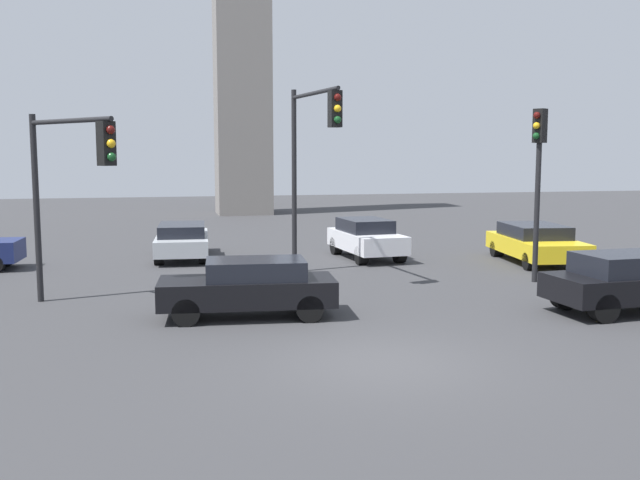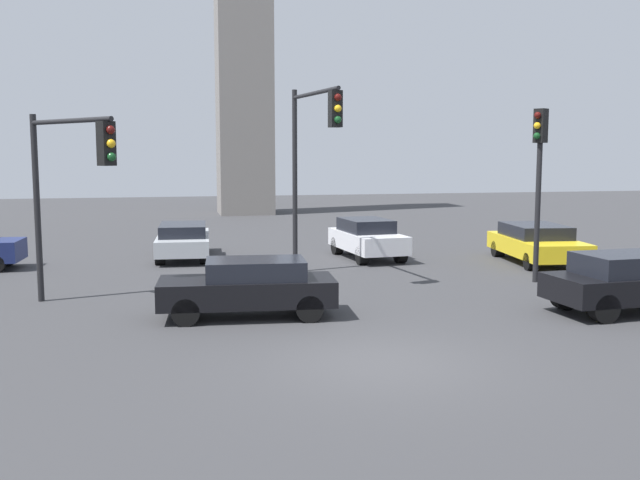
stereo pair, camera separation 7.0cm
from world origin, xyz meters
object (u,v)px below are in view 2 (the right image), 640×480
object	(u,v)px
car_0	(634,281)
car_6	(183,240)
traffic_light_2	(312,142)
car_1	(537,243)
car_2	(249,287)
traffic_light_1	(539,162)
car_7	(367,238)
traffic_light_0	(70,169)

from	to	relation	value
car_0	car_6	bearing A→B (deg)	128.65
car_0	car_6	distance (m)	15.65
traffic_light_2	car_1	distance (m)	9.40
car_0	car_2	bearing A→B (deg)	167.23
car_2	traffic_light_1	bearing A→B (deg)	-157.98
traffic_light_1	traffic_light_2	distance (m)	6.77
car_6	car_1	bearing A→B (deg)	-103.55
car_0	car_7	xyz separation A→B (m)	(-3.87, 10.13, -0.01)
car_1	traffic_light_1	bearing A→B (deg)	-23.01
car_2	traffic_light_0	bearing A→B (deg)	-16.32
traffic_light_0	traffic_light_1	bearing A→B (deg)	59.51
car_0	car_6	world-z (taller)	car_0
car_0	car_7	distance (m)	10.85
car_6	car_7	world-z (taller)	car_7
traffic_light_1	car_2	size ratio (longest dim) A/B	1.21
traffic_light_1	car_7	world-z (taller)	traffic_light_1
traffic_light_0	car_7	bearing A→B (deg)	90.67
traffic_light_2	car_2	distance (m)	6.21
traffic_light_2	car_0	xyz separation A→B (m)	(6.79, -6.03, -3.43)
car_2	car_7	distance (m)	10.17
car_1	car_2	world-z (taller)	car_2
traffic_light_1	car_6	world-z (taller)	traffic_light_1
traffic_light_1	car_0	xyz separation A→B (m)	(0.26, -4.31, -2.83)
car_1	traffic_light_0	bearing A→B (deg)	-66.11
traffic_light_2	car_1	world-z (taller)	traffic_light_2
traffic_light_0	car_6	bearing A→B (deg)	125.45
car_6	traffic_light_2	bearing A→B (deg)	-142.89
car_0	car_1	xyz separation A→B (m)	(1.75, 7.87, -0.07)
car_0	car_6	size ratio (longest dim) A/B	0.94
traffic_light_1	car_1	distance (m)	5.01
traffic_light_0	car_6	size ratio (longest dim) A/B	1.04
car_0	car_2	xyz separation A→B (m)	(-9.26, 1.51, -0.04)
car_7	traffic_light_2	bearing A→B (deg)	-40.58
traffic_light_2	car_2	xyz separation A→B (m)	(-2.48, -4.52, -3.47)
traffic_light_2	car_7	size ratio (longest dim) A/B	1.43
car_1	car_7	bearing A→B (deg)	-105.53
car_0	car_2	world-z (taller)	car_0
car_2	car_1	bearing A→B (deg)	-145.24
traffic_light_0	traffic_light_2	xyz separation A→B (m)	(6.62, 2.92, 0.69)
car_7	traffic_light_0	bearing A→B (deg)	-58.77
traffic_light_2	car_6	xyz separation A→B (m)	(-3.72, 5.58, -3.52)
car_1	car_6	bearing A→B (deg)	-100.52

